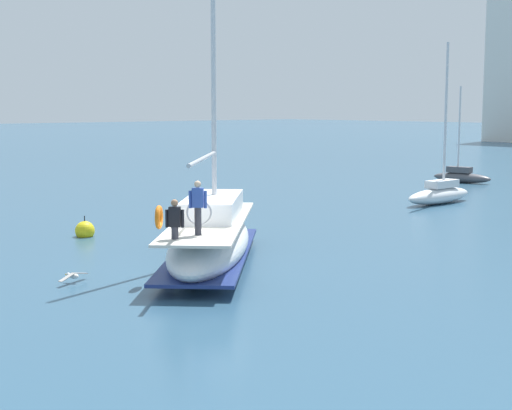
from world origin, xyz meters
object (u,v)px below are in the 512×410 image
moored_cutter_left (439,193)px  seagull (73,276)px  mooring_buoy (85,231)px  moored_sloop_far (461,176)px  main_sailboat (211,237)px

moored_cutter_left → seagull: size_ratio=7.19×
moored_cutter_left → mooring_buoy: (-3.44, -19.21, -0.35)m
moored_cutter_left → seagull: bearing=-81.6°
moored_cutter_left → seagull: 23.75m
moored_sloop_far → mooring_buoy: bearing=-86.0°
main_sailboat → seagull: 4.77m
main_sailboat → seagull: main_sailboat is taller
main_sailboat → seagull: size_ratio=11.38×
seagull → mooring_buoy: mooring_buoy is taller
seagull → mooring_buoy: bearing=148.3°
moored_sloop_far → mooring_buoy: moored_sloop_far is taller
moored_cutter_left → seagull: (3.49, -23.49, -0.36)m
moored_sloop_far → moored_cutter_left: 11.97m
moored_sloop_far → mooring_buoy: 29.90m
moored_sloop_far → seagull: (9.03, -34.10, -0.26)m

